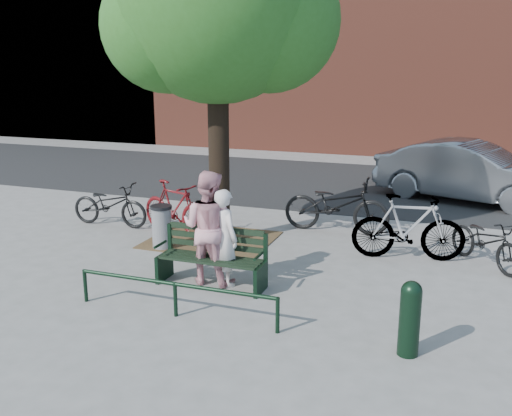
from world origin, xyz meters
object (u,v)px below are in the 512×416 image
at_px(person_left, 225,237).
at_px(litter_bin, 162,227).
at_px(bicycle_c, 337,205).
at_px(park_bench, 213,256).
at_px(parked_car, 470,172).
at_px(person_right, 208,227).
at_px(bollard, 410,316).

distance_m(person_left, litter_bin, 2.27).
distance_m(litter_bin, bicycle_c, 3.65).
xyz_separation_m(park_bench, parked_car, (3.83, 7.42, 0.29)).
height_order(park_bench, parked_car, parked_car).
distance_m(person_right, bicycle_c, 3.75).
xyz_separation_m(park_bench, bollard, (3.17, -1.28, 0.03)).
relative_size(park_bench, bicycle_c, 0.79).
relative_size(person_right, bicycle_c, 0.83).
distance_m(bollard, parked_car, 8.73).
distance_m(park_bench, person_left, 0.36).
bearing_deg(litter_bin, parked_car, 47.83).
xyz_separation_m(person_right, bicycle_c, (1.32, 3.49, -0.34)).
bearing_deg(litter_bin, bicycle_c, 37.42).
distance_m(park_bench, litter_bin, 2.15).
bearing_deg(bollard, park_bench, 157.98).
relative_size(park_bench, litter_bin, 2.06).
bearing_deg(bicycle_c, bollard, -159.24).
relative_size(park_bench, parked_car, 0.37).
height_order(person_left, litter_bin, person_left).
distance_m(park_bench, bollard, 3.42).
relative_size(person_left, litter_bin, 1.85).
bearing_deg(park_bench, litter_bin, 141.10).
bearing_deg(parked_car, bicycle_c, 164.79).
relative_size(person_left, person_right, 0.85).
bearing_deg(park_bench, parked_car, 62.70).
distance_m(person_right, litter_bin, 2.08).
bearing_deg(litter_bin, person_right, -39.09).
bearing_deg(park_bench, person_left, 21.74).
xyz_separation_m(bollard, bicycle_c, (-1.94, 4.84, 0.07)).
xyz_separation_m(person_left, parked_car, (3.65, 7.34, -0.01)).
bearing_deg(person_left, person_right, 32.91).
height_order(person_right, bicycle_c, person_right).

